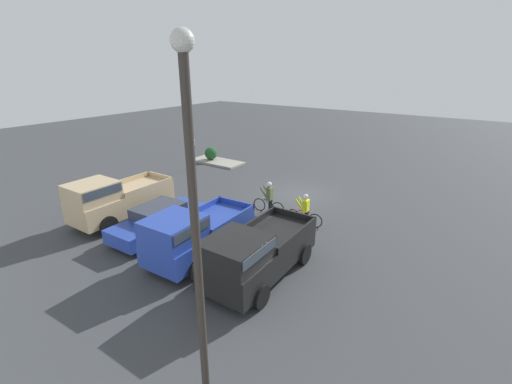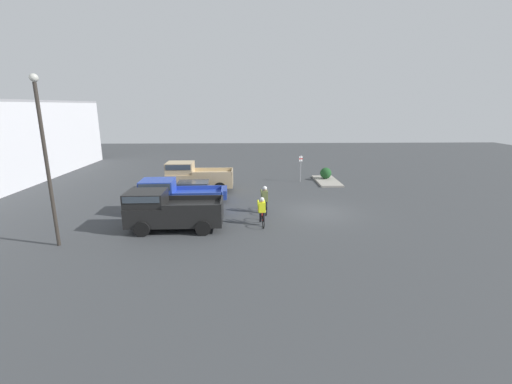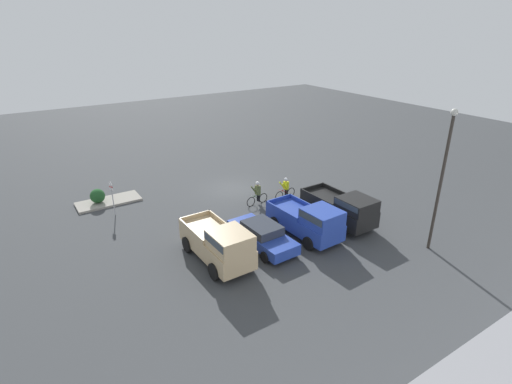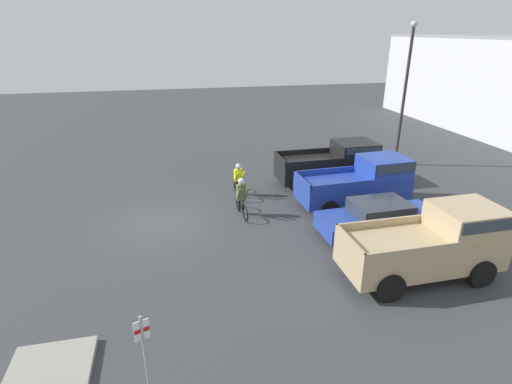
{
  "view_description": "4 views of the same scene",
  "coord_description": "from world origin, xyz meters",
  "px_view_note": "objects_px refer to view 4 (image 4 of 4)",
  "views": [
    {
      "loc": [
        -8.77,
        17.18,
        7.24
      ],
      "look_at": [
        0.41,
        3.85,
        1.2
      ],
      "focal_mm": 24.0,
      "sensor_mm": 36.0,
      "label": 1
    },
    {
      "loc": [
        -20.22,
        4.47,
        6.44
      ],
      "look_at": [
        0.41,
        3.85,
        1.2
      ],
      "focal_mm": 24.0,
      "sensor_mm": 36.0,
      "label": 2
    },
    {
      "loc": [
        13.65,
        24.27,
        11.56
      ],
      "look_at": [
        0.41,
        3.85,
        1.2
      ],
      "focal_mm": 28.0,
      "sensor_mm": 36.0,
      "label": 3
    },
    {
      "loc": [
        15.06,
        0.58,
        7.34
      ],
      "look_at": [
        0.41,
        3.85,
        1.2
      ],
      "focal_mm": 28.0,
      "sensor_mm": 36.0,
      "label": 4
    }
  ],
  "objects_px": {
    "cyclist_0": "(241,197)",
    "pickup_truck_1": "(362,181)",
    "pickup_truck_2": "(433,242)",
    "fire_lane_sign": "(145,354)",
    "pickup_truck_0": "(334,163)",
    "cyclist_1": "(239,180)",
    "sedan_0": "(379,218)",
    "lamppost": "(406,86)"
  },
  "relations": [
    {
      "from": "cyclist_0",
      "to": "pickup_truck_1",
      "type": "bearing_deg",
      "value": 90.06
    },
    {
      "from": "pickup_truck_2",
      "to": "fire_lane_sign",
      "type": "xyz_separation_m",
      "value": [
        3.1,
        -8.63,
        0.23
      ]
    },
    {
      "from": "pickup_truck_0",
      "to": "pickup_truck_1",
      "type": "xyz_separation_m",
      "value": [
        2.79,
        0.17,
        -0.0
      ]
    },
    {
      "from": "pickup_truck_1",
      "to": "fire_lane_sign",
      "type": "distance_m",
      "value": 12.54
    },
    {
      "from": "cyclist_1",
      "to": "fire_lane_sign",
      "type": "height_order",
      "value": "fire_lane_sign"
    },
    {
      "from": "pickup_truck_1",
      "to": "sedan_0",
      "type": "distance_m",
      "value": 2.92
    },
    {
      "from": "pickup_truck_0",
      "to": "fire_lane_sign",
      "type": "height_order",
      "value": "fire_lane_sign"
    },
    {
      "from": "lamppost",
      "to": "pickup_truck_1",
      "type": "bearing_deg",
      "value": -43.69
    },
    {
      "from": "cyclist_1",
      "to": "pickup_truck_0",
      "type": "bearing_deg",
      "value": 96.82
    },
    {
      "from": "sedan_0",
      "to": "lamppost",
      "type": "xyz_separation_m",
      "value": [
        -7.63,
        5.25,
        3.79
      ]
    },
    {
      "from": "pickup_truck_0",
      "to": "fire_lane_sign",
      "type": "relative_size",
      "value": 2.14
    },
    {
      "from": "sedan_0",
      "to": "cyclist_0",
      "type": "bearing_deg",
      "value": -120.5
    },
    {
      "from": "pickup_truck_2",
      "to": "cyclist_0",
      "type": "relative_size",
      "value": 2.83
    },
    {
      "from": "lamppost",
      "to": "cyclist_0",
      "type": "bearing_deg",
      "value": -64.37
    },
    {
      "from": "pickup_truck_1",
      "to": "lamppost",
      "type": "xyz_separation_m",
      "value": [
        -4.81,
        4.59,
        3.39
      ]
    },
    {
      "from": "sedan_0",
      "to": "fire_lane_sign",
      "type": "height_order",
      "value": "fire_lane_sign"
    },
    {
      "from": "cyclist_1",
      "to": "pickup_truck_1",
      "type": "bearing_deg",
      "value": 67.03
    },
    {
      "from": "pickup_truck_0",
      "to": "sedan_0",
      "type": "xyz_separation_m",
      "value": [
        5.61,
        -0.49,
        -0.41
      ]
    },
    {
      "from": "sedan_0",
      "to": "pickup_truck_2",
      "type": "height_order",
      "value": "pickup_truck_2"
    },
    {
      "from": "pickup_truck_0",
      "to": "lamppost",
      "type": "distance_m",
      "value": 6.18
    },
    {
      "from": "pickup_truck_0",
      "to": "pickup_truck_1",
      "type": "bearing_deg",
      "value": 3.58
    },
    {
      "from": "cyclist_0",
      "to": "lamppost",
      "type": "xyz_separation_m",
      "value": [
        -4.81,
        10.03,
        3.62
      ]
    },
    {
      "from": "pickup_truck_2",
      "to": "cyclist_1",
      "type": "distance_m",
      "value": 9.16
    },
    {
      "from": "pickup_truck_0",
      "to": "lamppost",
      "type": "relative_size",
      "value": 0.64
    },
    {
      "from": "sedan_0",
      "to": "cyclist_1",
      "type": "height_order",
      "value": "cyclist_1"
    },
    {
      "from": "pickup_truck_1",
      "to": "pickup_truck_2",
      "type": "distance_m",
      "value": 5.63
    },
    {
      "from": "pickup_truck_0",
      "to": "pickup_truck_1",
      "type": "relative_size",
      "value": 1.01
    },
    {
      "from": "cyclist_1",
      "to": "fire_lane_sign",
      "type": "xyz_separation_m",
      "value": [
        10.91,
        -3.84,
        0.61
      ]
    },
    {
      "from": "pickup_truck_1",
      "to": "pickup_truck_2",
      "type": "height_order",
      "value": "pickup_truck_2"
    },
    {
      "from": "fire_lane_sign",
      "to": "pickup_truck_0",
      "type": "bearing_deg",
      "value": 142.49
    },
    {
      "from": "pickup_truck_0",
      "to": "cyclist_1",
      "type": "xyz_separation_m",
      "value": [
        0.6,
        -4.99,
        -0.3
      ]
    },
    {
      "from": "cyclist_1",
      "to": "cyclist_0",
      "type": "bearing_deg",
      "value": -7.07
    },
    {
      "from": "pickup_truck_2",
      "to": "cyclist_0",
      "type": "height_order",
      "value": "pickup_truck_2"
    },
    {
      "from": "sedan_0",
      "to": "pickup_truck_2",
      "type": "bearing_deg",
      "value": 5.85
    },
    {
      "from": "cyclist_0",
      "to": "cyclist_1",
      "type": "relative_size",
      "value": 0.97
    },
    {
      "from": "pickup_truck_1",
      "to": "fire_lane_sign",
      "type": "relative_size",
      "value": 2.12
    },
    {
      "from": "sedan_0",
      "to": "cyclist_0",
      "type": "xyz_separation_m",
      "value": [
        -2.81,
        -4.78,
        0.18
      ]
    },
    {
      "from": "sedan_0",
      "to": "pickup_truck_2",
      "type": "xyz_separation_m",
      "value": [
        2.79,
        0.29,
        0.49
      ]
    },
    {
      "from": "sedan_0",
      "to": "cyclist_0",
      "type": "height_order",
      "value": "cyclist_0"
    },
    {
      "from": "pickup_truck_2",
      "to": "pickup_truck_0",
      "type": "bearing_deg",
      "value": 178.63
    },
    {
      "from": "pickup_truck_1",
      "to": "cyclist_0",
      "type": "distance_m",
      "value": 5.44
    },
    {
      "from": "sedan_0",
      "to": "cyclist_1",
      "type": "distance_m",
      "value": 6.74
    }
  ]
}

